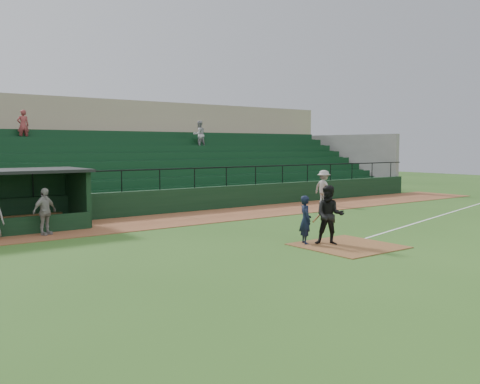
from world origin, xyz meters
TOP-DOWN VIEW (x-y plane):
  - ground at (0.00, 0.00)m, footprint 90.00×90.00m
  - warning_track at (0.00, 8.00)m, footprint 40.00×4.00m
  - home_plate_dirt at (0.00, -1.00)m, footprint 3.00×3.00m
  - foul_line at (8.00, 1.20)m, footprint 17.49×4.44m
  - stadium_structure at (-0.00, 16.46)m, footprint 38.00×13.08m
  - batter_at_plate at (-0.88, 0.12)m, footprint 1.10×0.73m
  - umpire at (-0.33, -0.46)m, footprint 1.23×1.24m
  - runner at (8.10, 7.96)m, footprint 0.75×1.28m
  - dugout_player_a at (-7.43, 7.22)m, footprint 1.11×0.82m

SIDE VIEW (x-z plane):
  - ground at x=0.00m, z-range 0.00..0.00m
  - foul_line at x=8.00m, z-range 0.00..0.01m
  - warning_track at x=0.00m, z-range 0.00..0.03m
  - home_plate_dirt at x=0.00m, z-range 0.00..0.03m
  - batter_at_plate at x=-0.88m, z-range 0.00..1.67m
  - dugout_player_a at x=-7.43m, z-range 0.03..1.79m
  - runner at x=8.10m, z-range 0.03..1.99m
  - umpire at x=-0.33m, z-range 0.00..2.02m
  - stadium_structure at x=0.00m, z-range -0.90..5.50m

